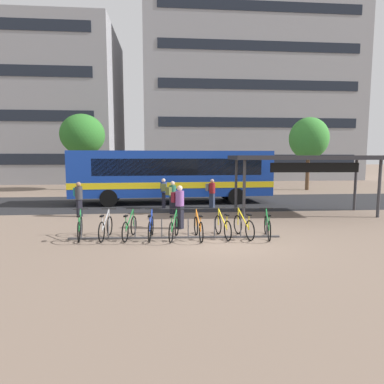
{
  "coord_description": "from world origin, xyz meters",
  "views": [
    {
      "loc": [
        -1.97,
        -10.61,
        2.87
      ],
      "look_at": [
        -0.72,
        4.35,
        1.2
      ],
      "focal_mm": 30.11,
      "sensor_mm": 36.0,
      "label": 1
    }
  ],
  "objects_px": {
    "parked_bicycle_blue_3": "(151,228)",
    "commuter_olive_pack_2": "(172,195)",
    "parked_bicycle_silver_1": "(106,228)",
    "street_tree_1": "(309,139)",
    "commuter_maroon_pack_0": "(179,204)",
    "street_tree_0": "(83,135)",
    "city_bus": "(171,174)",
    "parked_bicycle_yellow_7": "(244,226)",
    "parked_bicycle_green_0": "(80,228)",
    "commuter_olive_pack_3": "(164,191)",
    "parked_bicycle_green_4": "(174,228)",
    "parked_bicycle_orange_5": "(198,228)",
    "parked_bicycle_green_2": "(130,228)",
    "commuter_teal_pack_1": "(79,197)",
    "commuter_grey_pack_4": "(212,191)",
    "parked_bicycle_green_8": "(267,227)",
    "transit_shelter": "(305,159)",
    "parked_bicycle_yellow_6": "(223,227)"
  },
  "relations": [
    {
      "from": "commuter_olive_pack_2",
      "to": "street_tree_1",
      "type": "relative_size",
      "value": 0.27
    },
    {
      "from": "parked_bicycle_green_2",
      "to": "commuter_olive_pack_3",
      "type": "xyz_separation_m",
      "value": [
        1.16,
        6.57,
        0.57
      ]
    },
    {
      "from": "parked_bicycle_green_0",
      "to": "parked_bicycle_blue_3",
      "type": "xyz_separation_m",
      "value": [
        2.47,
        -0.17,
        0.0
      ]
    },
    {
      "from": "parked_bicycle_green_0",
      "to": "commuter_maroon_pack_0",
      "type": "bearing_deg",
      "value": -78.78
    },
    {
      "from": "parked_bicycle_blue_3",
      "to": "street_tree_1",
      "type": "distance_m",
      "value": 20.44
    },
    {
      "from": "parked_bicycle_silver_1",
      "to": "parked_bicycle_green_2",
      "type": "height_order",
      "value": "same"
    },
    {
      "from": "parked_bicycle_green_0",
      "to": "parked_bicycle_green_8",
      "type": "distance_m",
      "value": 6.59
    },
    {
      "from": "parked_bicycle_green_0",
      "to": "parked_bicycle_green_8",
      "type": "xyz_separation_m",
      "value": [
        6.58,
        -0.37,
        0.0
      ]
    },
    {
      "from": "parked_bicycle_green_2",
      "to": "parked_bicycle_blue_3",
      "type": "height_order",
      "value": "same"
    },
    {
      "from": "city_bus",
      "to": "parked_bicycle_yellow_6",
      "type": "distance_m",
      "value": 8.99
    },
    {
      "from": "parked_bicycle_silver_1",
      "to": "parked_bicycle_green_4",
      "type": "relative_size",
      "value": 1.02
    },
    {
      "from": "parked_bicycle_blue_3",
      "to": "commuter_olive_pack_2",
      "type": "relative_size",
      "value": 1.05
    },
    {
      "from": "parked_bicycle_green_2",
      "to": "parked_bicycle_green_0",
      "type": "bearing_deg",
      "value": 97.2
    },
    {
      "from": "parked_bicycle_green_0",
      "to": "commuter_olive_pack_3",
      "type": "bearing_deg",
      "value": -33.86
    },
    {
      "from": "commuter_olive_pack_2",
      "to": "commuter_grey_pack_4",
      "type": "xyz_separation_m",
      "value": [
        2.24,
        1.8,
        -0.02
      ]
    },
    {
      "from": "parked_bicycle_silver_1",
      "to": "street_tree_1",
      "type": "distance_m",
      "value": 21.35
    },
    {
      "from": "parked_bicycle_silver_1",
      "to": "parked_bicycle_orange_5",
      "type": "height_order",
      "value": "same"
    },
    {
      "from": "parked_bicycle_green_2",
      "to": "parked_bicycle_blue_3",
      "type": "distance_m",
      "value": 0.75
    },
    {
      "from": "parked_bicycle_green_4",
      "to": "parked_bicycle_orange_5",
      "type": "relative_size",
      "value": 0.98
    },
    {
      "from": "parked_bicycle_green_0",
      "to": "commuter_olive_pack_2",
      "type": "xyz_separation_m",
      "value": [
        3.31,
        4.62,
        0.57
      ]
    },
    {
      "from": "parked_bicycle_green_8",
      "to": "transit_shelter",
      "type": "xyz_separation_m",
      "value": [
        3.25,
        4.39,
        2.35
      ]
    },
    {
      "from": "parked_bicycle_green_2",
      "to": "parked_bicycle_green_4",
      "type": "relative_size",
      "value": 1.01
    },
    {
      "from": "commuter_olive_pack_3",
      "to": "parked_bicycle_green_4",
      "type": "bearing_deg",
      "value": -177.1
    },
    {
      "from": "parked_bicycle_yellow_7",
      "to": "parked_bicycle_green_2",
      "type": "bearing_deg",
      "value": 77.04
    },
    {
      "from": "parked_bicycle_green_2",
      "to": "parked_bicycle_blue_3",
      "type": "relative_size",
      "value": 0.99
    },
    {
      "from": "commuter_grey_pack_4",
      "to": "street_tree_0",
      "type": "height_order",
      "value": "street_tree_0"
    },
    {
      "from": "parked_bicycle_silver_1",
      "to": "street_tree_1",
      "type": "xyz_separation_m",
      "value": [
        14.25,
        15.39,
        3.99
      ]
    },
    {
      "from": "parked_bicycle_green_2",
      "to": "parked_bicycle_yellow_7",
      "type": "bearing_deg",
      "value": -81.53
    },
    {
      "from": "parked_bicycle_green_2",
      "to": "commuter_olive_pack_2",
      "type": "relative_size",
      "value": 1.03
    },
    {
      "from": "parked_bicycle_green_2",
      "to": "commuter_maroon_pack_0",
      "type": "xyz_separation_m",
      "value": [
        1.8,
        1.45,
        0.62
      ]
    },
    {
      "from": "commuter_olive_pack_2",
      "to": "commuter_teal_pack_1",
      "type": "bearing_deg",
      "value": 143.74
    },
    {
      "from": "city_bus",
      "to": "parked_bicycle_green_2",
      "type": "distance_m",
      "value": 8.89
    },
    {
      "from": "parked_bicycle_yellow_7",
      "to": "street_tree_0",
      "type": "bearing_deg",
      "value": 18.32
    },
    {
      "from": "parked_bicycle_blue_3",
      "to": "parked_bicycle_orange_5",
      "type": "xyz_separation_m",
      "value": [
        1.66,
        -0.17,
        0.0
      ]
    },
    {
      "from": "parked_bicycle_yellow_7",
      "to": "commuter_maroon_pack_0",
      "type": "bearing_deg",
      "value": 43.55
    },
    {
      "from": "commuter_grey_pack_4",
      "to": "parked_bicycle_green_2",
      "type": "bearing_deg",
      "value": -82.64
    },
    {
      "from": "commuter_olive_pack_2",
      "to": "commuter_maroon_pack_0",
      "type": "bearing_deg",
      "value": -125.74
    },
    {
      "from": "street_tree_0",
      "to": "street_tree_1",
      "type": "xyz_separation_m",
      "value": [
        19.13,
        -1.69,
        -0.32
      ]
    },
    {
      "from": "commuter_teal_pack_1",
      "to": "parked_bicycle_silver_1",
      "type": "bearing_deg",
      "value": -11.96
    },
    {
      "from": "street_tree_1",
      "to": "parked_bicycle_green_0",
      "type": "bearing_deg",
      "value": -134.6
    },
    {
      "from": "commuter_maroon_pack_0",
      "to": "parked_bicycle_yellow_7",
      "type": "bearing_deg",
      "value": 8.39
    },
    {
      "from": "commuter_olive_pack_3",
      "to": "street_tree_1",
      "type": "height_order",
      "value": "street_tree_1"
    },
    {
      "from": "parked_bicycle_silver_1",
      "to": "parked_bicycle_green_8",
      "type": "relative_size",
      "value": 1.01
    },
    {
      "from": "parked_bicycle_green_0",
      "to": "commuter_olive_pack_3",
      "type": "xyz_separation_m",
      "value": [
        2.88,
        6.47,
        0.57
      ]
    },
    {
      "from": "parked_bicycle_green_4",
      "to": "parked_bicycle_green_0",
      "type": "bearing_deg",
      "value": 97.71
    },
    {
      "from": "city_bus",
      "to": "commuter_maroon_pack_0",
      "type": "bearing_deg",
      "value": 88.65
    },
    {
      "from": "commuter_maroon_pack_0",
      "to": "street_tree_0",
      "type": "relative_size",
      "value": 0.27
    },
    {
      "from": "parked_bicycle_green_4",
      "to": "commuter_grey_pack_4",
      "type": "bearing_deg",
      "value": -6.02
    },
    {
      "from": "commuter_teal_pack_1",
      "to": "commuter_olive_pack_3",
      "type": "relative_size",
      "value": 1.0
    },
    {
      "from": "parked_bicycle_blue_3",
      "to": "parked_bicycle_green_4",
      "type": "relative_size",
      "value": 1.02
    }
  ]
}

